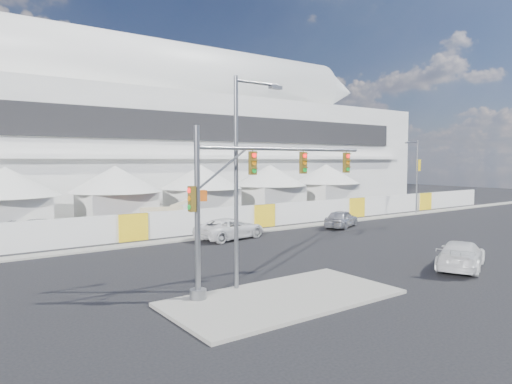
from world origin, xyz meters
TOP-DOWN VIEW (x-y plane):
  - ground at (0.00, 0.00)m, footprint 160.00×160.00m
  - median_island at (-6.00, -3.00)m, footprint 10.00×5.00m
  - far_curb at (20.00, 12.50)m, footprint 80.00×1.20m
  - stadium at (8.71, 41.50)m, footprint 80.00×24.80m
  - tent_row at (0.50, 24.00)m, footprint 53.40×8.40m
  - hoarding_fence at (6.00, 14.50)m, footprint 70.00×0.25m
  - scaffold_tower at (46.00, 36.00)m, footprint 4.40×4.40m
  - sedan_silver at (11.28, 10.14)m, footprint 3.56×4.93m
  - pickup_curb at (0.24, 10.97)m, footprint 3.56×6.03m
  - pickup_near at (5.33, -4.36)m, footprint 4.07×5.67m
  - lot_car_a at (22.33, 18.53)m, footprint 2.46×4.06m
  - lot_car_b at (26.02, 17.57)m, footprint 3.07×4.51m
  - lot_car_c at (-10.98, 19.62)m, footprint 3.79×5.30m
  - traffic_mast at (-7.02, -1.19)m, footprint 9.83×0.70m
  - streetlight_median at (-6.71, -0.80)m, footprint 2.62×0.26m
  - streetlight_curb at (25.38, 12.50)m, footprint 2.38×0.54m
  - boom_lift at (-2.81, 17.77)m, footprint 6.81×2.37m

SIDE VIEW (x-z plane):
  - ground at x=0.00m, z-range 0.00..0.00m
  - far_curb at x=20.00m, z-range 0.00..0.12m
  - median_island at x=-6.00m, z-range 0.00..0.15m
  - lot_car_a at x=22.33m, z-range 0.00..1.26m
  - lot_car_c at x=-10.98m, z-range 0.00..1.43m
  - lot_car_b at x=26.02m, z-range 0.00..1.43m
  - pickup_near at x=5.33m, z-range 0.00..1.53m
  - sedan_silver at x=11.28m, z-range 0.00..1.56m
  - pickup_curb at x=0.24m, z-range 0.00..1.57m
  - boom_lift at x=-2.81m, z-range -0.77..2.58m
  - hoarding_fence at x=6.00m, z-range 0.00..2.00m
  - tent_row at x=0.50m, z-range 0.45..5.85m
  - traffic_mast at x=-7.02m, z-range 0.58..7.75m
  - streetlight_curb at x=25.38m, z-range 0.65..8.68m
  - streetlight_median at x=-6.71m, z-range 0.85..10.30m
  - scaffold_tower at x=46.00m, z-range 0.00..12.00m
  - stadium at x=8.71m, z-range -1.54..20.44m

